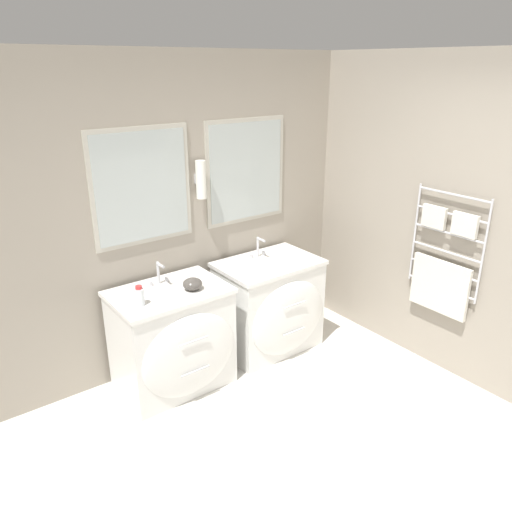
{
  "coord_description": "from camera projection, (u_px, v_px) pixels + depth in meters",
  "views": [
    {
      "loc": [
        -1.89,
        -1.28,
        2.49
      ],
      "look_at": [
        0.27,
        1.58,
        1.1
      ],
      "focal_mm": 35.0,
      "sensor_mm": 36.0,
      "label": 1
    }
  ],
  "objects": [
    {
      "name": "wall_back",
      "position": [
        180.0,
        215.0,
        4.15
      ],
      "size": [
        4.89,
        0.17,
        2.6
      ],
      "color": "#9E9384",
      "rests_on": "ground_plane"
    },
    {
      "name": "wall_right",
      "position": [
        432.0,
        217.0,
        4.14
      ],
      "size": [
        0.13,
        4.38,
        2.6
      ],
      "color": "#9E9384",
      "rests_on": "ground_plane"
    },
    {
      "name": "vanity_left",
      "position": [
        174.0,
        340.0,
        3.97
      ],
      "size": [
        0.89,
        0.67,
        0.85
      ],
      "color": "white",
      "rests_on": "ground_plane"
    },
    {
      "name": "vanity_right",
      "position": [
        271.0,
        306.0,
        4.53
      ],
      "size": [
        0.89,
        0.67,
        0.85
      ],
      "color": "white",
      "rests_on": "ground_plane"
    },
    {
      "name": "faucet_left",
      "position": [
        159.0,
        274.0,
        3.93
      ],
      "size": [
        0.17,
        0.12,
        0.19
      ],
      "color": "silver",
      "rests_on": "vanity_left"
    },
    {
      "name": "faucet_right",
      "position": [
        259.0,
        248.0,
        4.48
      ],
      "size": [
        0.17,
        0.12,
        0.19
      ],
      "color": "silver",
      "rests_on": "vanity_right"
    },
    {
      "name": "toiletry_bottle",
      "position": [
        139.0,
        296.0,
        3.59
      ],
      "size": [
        0.07,
        0.07,
        0.15
      ],
      "color": "silver",
      "rests_on": "vanity_left"
    },
    {
      "name": "amenity_bowl",
      "position": [
        193.0,
        284.0,
        3.85
      ],
      "size": [
        0.15,
        0.15,
        0.09
      ],
      "color": "#4C4742",
      "rests_on": "vanity_left"
    }
  ]
}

